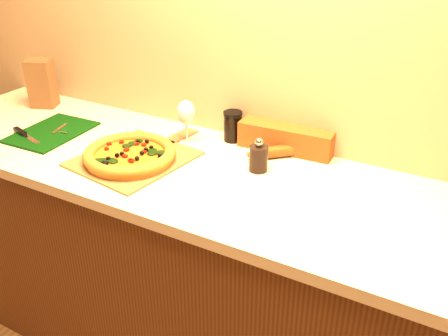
% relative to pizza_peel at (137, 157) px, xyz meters
% --- Properties ---
extents(cabinet, '(2.80, 0.65, 0.86)m').
position_rel_pizza_peel_xyz_m(cabinet, '(0.41, 0.04, -0.47)').
color(cabinet, '#49210F').
rests_on(cabinet, ground).
extents(countertop, '(2.84, 0.68, 0.04)m').
position_rel_pizza_peel_xyz_m(countertop, '(0.41, 0.04, -0.02)').
color(countertop, beige).
rests_on(countertop, cabinet).
extents(pizza_peel, '(0.40, 0.55, 0.01)m').
position_rel_pizza_peel_xyz_m(pizza_peel, '(0.00, 0.00, 0.00)').
color(pizza_peel, brown).
rests_on(pizza_peel, countertop).
extents(pizza, '(0.33, 0.33, 0.05)m').
position_rel_pizza_peel_xyz_m(pizza, '(-0.00, -0.04, 0.03)').
color(pizza, '#AE702B').
rests_on(pizza, pizza_peel).
extents(cutting_board, '(0.26, 0.34, 0.02)m').
position_rel_pizza_peel_xyz_m(cutting_board, '(-0.45, 0.01, 0.00)').
color(cutting_board, black).
rests_on(cutting_board, countertop).
extents(bottle_cap, '(0.03, 0.03, 0.01)m').
position_rel_pizza_peel_xyz_m(bottle_cap, '(0.12, -0.10, -0.00)').
color(bottle_cap, black).
rests_on(bottle_cap, countertop).
extents(pepper_grinder, '(0.07, 0.07, 0.12)m').
position_rel_pizza_peel_xyz_m(pepper_grinder, '(0.43, 0.13, 0.05)').
color(pepper_grinder, black).
rests_on(pepper_grinder, countertop).
extents(rolling_pin, '(0.25, 0.24, 0.05)m').
position_rel_pizza_peel_xyz_m(rolling_pin, '(0.48, 0.29, 0.02)').
color(rolling_pin, '#552F0E').
rests_on(rolling_pin, countertop).
extents(bread_bag, '(0.36, 0.14, 0.10)m').
position_rel_pizza_peel_xyz_m(bread_bag, '(0.45, 0.34, 0.05)').
color(bread_bag, '#622D12').
rests_on(bread_bag, countertop).
extents(wine_glass, '(0.07, 0.07, 0.18)m').
position_rel_pizza_peel_xyz_m(wine_glass, '(0.09, 0.20, 0.12)').
color(wine_glass, silver).
rests_on(wine_glass, countertop).
extents(paper_bag, '(0.13, 0.12, 0.22)m').
position_rel_pizza_peel_xyz_m(paper_bag, '(-0.70, 0.22, 0.10)').
color(paper_bag, brown).
rests_on(paper_bag, countertop).
extents(dark_jar, '(0.07, 0.07, 0.12)m').
position_rel_pizza_peel_xyz_m(dark_jar, '(0.23, 0.31, 0.06)').
color(dark_jar, black).
rests_on(dark_jar, countertop).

